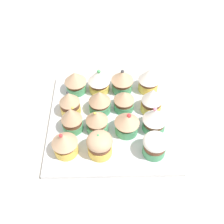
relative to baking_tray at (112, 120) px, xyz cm
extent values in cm
cube|color=beige|center=(0.00, 0.00, -2.10)|extent=(180.00, 180.00, 3.00)
cube|color=silver|center=(0.00, 0.00, 0.00)|extent=(34.40, 34.40, 1.20)
cylinder|color=#EFC651|center=(-11.06, -11.47, 2.00)|extent=(5.82, 5.82, 2.79)
cylinder|color=brown|center=(-11.06, -11.47, 3.95)|extent=(5.54, 5.54, 1.12)
cone|color=white|center=(-11.06, -11.47, 6.49)|extent=(6.36, 6.36, 3.95)
cylinder|color=#4C9E6B|center=(-3.26, -11.37, 1.89)|extent=(5.97, 5.97, 2.58)
cylinder|color=brown|center=(-3.26, -11.37, 3.88)|extent=(5.65, 5.65, 1.40)
cone|color=tan|center=(-3.26, -11.37, 6.19)|extent=(6.62, 6.62, 3.23)
sphere|color=#333338|center=(-3.23, -11.61, 7.66)|extent=(1.01, 1.01, 1.01)
cylinder|color=#EFC651|center=(3.58, -11.46, 1.78)|extent=(5.99, 5.99, 2.36)
cylinder|color=brown|center=(3.58, -11.46, 3.60)|extent=(5.45, 5.45, 1.27)
cone|color=white|center=(3.58, -11.46, 6.20)|extent=(6.51, 6.51, 3.94)
sphere|color=#4CB266|center=(3.50, -11.37, 8.00)|extent=(1.11, 1.11, 1.11)
cylinder|color=#4C9E6B|center=(10.43, -11.28, 1.81)|extent=(5.80, 5.80, 2.42)
cylinder|color=brown|center=(10.43, -11.28, 3.68)|extent=(5.30, 5.30, 1.33)
cone|color=tan|center=(10.43, -11.28, 6.05)|extent=(6.49, 6.49, 3.41)
cylinder|color=#EFC651|center=(-11.00, -3.26, 1.91)|extent=(5.72, 5.72, 2.62)
cylinder|color=brown|center=(-11.00, -3.26, 3.86)|extent=(5.38, 5.38, 1.28)
cone|color=white|center=(-11.00, -3.26, 6.47)|extent=(5.74, 5.74, 3.95)
cylinder|color=#4C9E6B|center=(-3.41, -3.87, 1.78)|extent=(5.63, 5.63, 2.35)
cylinder|color=brown|center=(-3.41, -3.87, 3.58)|extent=(5.32, 5.32, 1.26)
cone|color=tan|center=(-3.41, -3.87, 5.62)|extent=(5.73, 5.73, 2.82)
cylinder|color=#4C9E6B|center=(3.33, -3.28, 2.00)|extent=(5.99, 5.99, 2.79)
cylinder|color=brown|center=(3.33, -3.28, 3.90)|extent=(5.49, 5.49, 1.01)
cone|color=tan|center=(3.33, -3.28, 6.16)|extent=(6.03, 6.03, 3.52)
cylinder|color=#EFC651|center=(11.45, -2.81, 1.92)|extent=(5.57, 5.57, 2.63)
cylinder|color=brown|center=(11.45, -2.81, 4.02)|extent=(5.31, 5.31, 1.58)
cone|color=tan|center=(11.45, -2.81, 6.49)|extent=(5.59, 5.59, 3.36)
sphere|color=#333338|center=(11.61, -3.11, 8.06)|extent=(0.73, 0.73, 0.73)
cylinder|color=#4C9E6B|center=(-10.97, 3.44, 1.74)|extent=(5.96, 5.96, 2.28)
cylinder|color=brown|center=(-10.97, 3.44, 3.62)|extent=(5.60, 5.60, 1.49)
cone|color=white|center=(-10.97, 3.44, 6.15)|extent=(6.32, 6.32, 3.56)
sphere|color=pink|center=(-10.72, 2.87, 7.78)|extent=(1.00, 1.00, 1.00)
cylinder|color=#4C9E6B|center=(-3.75, 4.27, 1.98)|extent=(5.99, 5.99, 2.76)
cylinder|color=brown|center=(-3.75, 4.27, 3.87)|extent=(5.43, 5.43, 1.02)
cone|color=tan|center=(-3.75, 4.27, 5.79)|extent=(6.50, 6.50, 2.83)
sphere|color=red|center=(-4.15, 4.20, 7.04)|extent=(1.12, 1.12, 1.12)
cylinder|color=#4C9E6B|center=(3.96, 3.19, 1.71)|extent=(5.84, 5.84, 2.23)
cylinder|color=brown|center=(3.96, 3.19, 3.49)|extent=(5.16, 5.16, 1.33)
cone|color=tan|center=(3.96, 3.19, 5.74)|extent=(5.85, 5.85, 3.16)
sphere|color=#EAD64C|center=(4.39, 3.40, 7.22)|extent=(0.68, 0.68, 0.68)
cylinder|color=#4C9E6B|center=(10.45, 2.98, 1.76)|extent=(5.47, 5.47, 2.32)
cylinder|color=brown|center=(10.45, 2.98, 3.72)|extent=(5.13, 5.13, 1.60)
cone|color=tan|center=(10.45, 2.98, 6.51)|extent=(5.57, 5.57, 3.98)
sphere|color=#EAD64C|center=(9.88, 2.58, 8.40)|extent=(0.67, 0.67, 0.67)
cylinder|color=#4C9E6B|center=(-10.16, 11.00, 1.85)|extent=(5.64, 5.64, 2.49)
cylinder|color=brown|center=(-10.16, 11.00, 3.73)|extent=(5.38, 5.38, 1.28)
ellipsoid|color=white|center=(-10.16, 11.00, 5.36)|extent=(6.14, 6.14, 3.30)
cylinder|color=#EFC651|center=(3.18, 10.68, 1.98)|extent=(6.04, 6.04, 2.76)
cylinder|color=brown|center=(3.18, 10.68, 3.87)|extent=(5.61, 5.61, 1.01)
ellipsoid|color=tan|center=(3.18, 10.68, 5.49)|extent=(6.32, 6.32, 3.72)
sphere|color=#4CB266|center=(3.45, 10.25, 7.25)|extent=(0.65, 0.65, 0.65)
cylinder|color=#EFC651|center=(11.62, 10.22, 1.87)|extent=(5.98, 5.98, 2.54)
cylinder|color=brown|center=(11.62, 10.22, 3.79)|extent=(5.33, 5.33, 1.30)
cone|color=tan|center=(11.62, 10.22, 5.96)|extent=(6.42, 6.42, 3.05)
sphere|color=red|center=(12.17, 10.21, 7.35)|extent=(0.90, 0.90, 0.90)
cube|color=white|center=(26.74, 3.75, -0.30)|extent=(15.51, 11.77, 0.60)
camera|label=1|loc=(1.00, 47.93, 59.66)|focal=44.19mm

